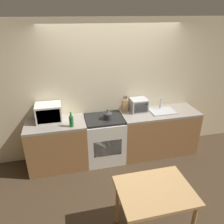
{
  "coord_description": "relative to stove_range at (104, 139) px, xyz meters",
  "views": [
    {
      "loc": [
        -0.92,
        -2.89,
        2.68
      ],
      "look_at": [
        -0.1,
        0.53,
        1.05
      ],
      "focal_mm": 35.0,
      "sensor_mm": 36.0,
      "label": 1
    }
  ],
  "objects": [
    {
      "name": "wall_back",
      "position": [
        0.23,
        0.34,
        0.85
      ],
      "size": [
        10.0,
        0.06,
        2.6
      ],
      "color": "beige",
      "rests_on": "ground_plane"
    },
    {
      "name": "knife_block",
      "position": [
        0.46,
        0.2,
        0.58
      ],
      "size": [
        0.1,
        0.09,
        0.31
      ],
      "color": "tan",
      "rests_on": "counter_right_run"
    },
    {
      "name": "counter_left_run",
      "position": [
        -0.88,
        0.0,
        0.0
      ],
      "size": [
        1.05,
        0.62,
        0.9
      ],
      "color": "olive",
      "rests_on": "ground_plane"
    },
    {
      "name": "counter_right_run",
      "position": [
        1.11,
        0.0,
        0.0
      ],
      "size": [
        1.51,
        0.62,
        0.9
      ],
      "color": "olive",
      "rests_on": "ground_plane"
    },
    {
      "name": "microwave",
      "position": [
        -0.97,
        0.12,
        0.61
      ],
      "size": [
        0.44,
        0.34,
        0.32
      ],
      "color": "silver",
      "rests_on": "counter_left_run"
    },
    {
      "name": "stove_range",
      "position": [
        0.0,
        0.0,
        0.0
      ],
      "size": [
        0.71,
        0.62,
        0.9
      ],
      "color": "silver",
      "rests_on": "ground_plane"
    },
    {
      "name": "ground_plane",
      "position": [
        0.23,
        -0.63,
        -0.45
      ],
      "size": [
        16.0,
        16.0,
        0.0
      ],
      "primitive_type": "plane",
      "color": "#3D2D1E"
    },
    {
      "name": "kettle",
      "position": [
        0.06,
        -0.05,
        0.53
      ],
      "size": [
        0.16,
        0.16,
        0.18
      ],
      "color": "#2D2D2D",
      "rests_on": "stove_range"
    },
    {
      "name": "dining_table",
      "position": [
        0.26,
        -1.75,
        0.21
      ],
      "size": [
        0.88,
        0.69,
        0.77
      ],
      "color": "tan",
      "rests_on": "ground_plane"
    },
    {
      "name": "bottle",
      "position": [
        -0.6,
        -0.19,
        0.56
      ],
      "size": [
        0.07,
        0.07,
        0.27
      ],
      "color": "#1E662D",
      "rests_on": "counter_left_run"
    },
    {
      "name": "toaster_oven",
      "position": [
        0.72,
        0.15,
        0.58
      ],
      "size": [
        0.32,
        0.28,
        0.25
      ],
      "color": "#ADAFB5",
      "rests_on": "counter_right_run"
    },
    {
      "name": "sink_basin",
      "position": [
        1.16,
        0.01,
        0.47
      ],
      "size": [
        0.47,
        0.34,
        0.24
      ],
      "color": "#ADAFB5",
      "rests_on": "counter_right_run"
    }
  ]
}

